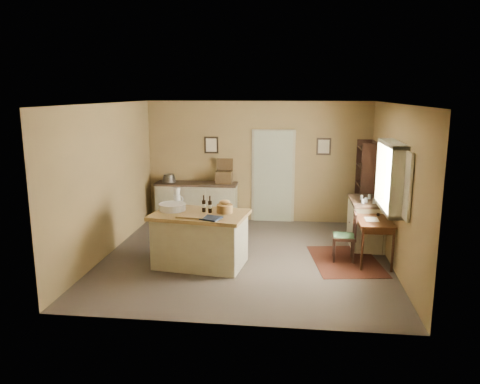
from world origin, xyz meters
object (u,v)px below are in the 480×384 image
at_px(writing_desk, 374,225).
at_px(shelving_unit, 367,187).
at_px(desk_chair, 344,237).
at_px(work_island, 200,238).
at_px(right_cabinet, 366,222).
at_px(sideboard, 197,201).

relative_size(writing_desk, shelving_unit, 0.49).
bearing_deg(desk_chair, work_island, -166.73).
xyz_separation_m(work_island, right_cabinet, (2.93, 1.37, -0.02)).
bearing_deg(right_cabinet, desk_chair, -119.62).
xyz_separation_m(work_island, shelving_unit, (3.09, 2.40, 0.47)).
bearing_deg(work_island, shelving_unit, 45.63).
height_order(desk_chair, right_cabinet, right_cabinet).
bearing_deg(sideboard, shelving_unit, -4.06).
distance_m(desk_chair, right_cabinet, 1.01).
relative_size(right_cabinet, shelving_unit, 0.57).
bearing_deg(work_island, right_cabinet, 32.81).
height_order(work_island, shelving_unit, shelving_unit).
height_order(work_island, right_cabinet, work_island).
relative_size(writing_desk, right_cabinet, 0.86).
xyz_separation_m(sideboard, desk_chair, (3.05, -2.16, -0.06)).
relative_size(writing_desk, desk_chair, 1.09).
height_order(sideboard, writing_desk, sideboard).
height_order(sideboard, right_cabinet, sideboard).
bearing_deg(shelving_unit, writing_desk, -94.42).
bearing_deg(shelving_unit, sideboard, 175.94).
bearing_deg(desk_chair, writing_desk, -3.41).
relative_size(work_island, writing_desk, 1.80).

